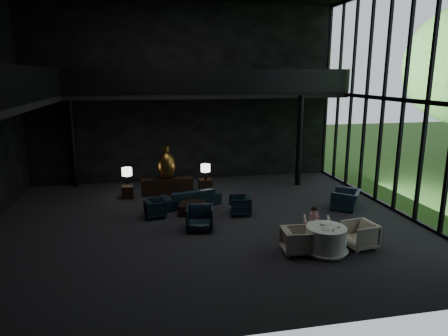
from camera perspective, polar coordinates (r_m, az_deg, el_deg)
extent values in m
cube|color=black|center=(13.49, -2.52, -7.91)|extent=(14.00, 12.00, 0.02)
cube|color=black|center=(18.57, -5.56, 10.46)|extent=(14.00, 0.04, 8.00)
cube|color=black|center=(6.78, 5.06, 5.97)|extent=(14.00, 0.04, 8.00)
cube|color=black|center=(17.71, -1.95, 10.39)|extent=(12.00, 2.00, 0.25)
cube|color=black|center=(12.84, -25.81, 10.78)|extent=(0.06, 12.00, 1.00)
cube|color=black|center=(16.71, -1.39, 12.29)|extent=(12.00, 0.06, 1.00)
cylinder|color=black|center=(18.63, -20.82, 3.49)|extent=(0.24, 0.24, 4.00)
cylinder|color=black|center=(17.99, 10.69, 3.80)|extent=(0.24, 0.24, 4.00)
cube|color=black|center=(16.76, -8.12, -2.60)|extent=(2.12, 0.48, 0.68)
ellipsoid|color=olive|center=(16.53, -8.21, 0.39)|extent=(0.72, 0.72, 1.12)
cylinder|color=olive|center=(16.40, -8.29, 2.69)|extent=(0.25, 0.25, 0.23)
cube|color=black|center=(16.59, -13.60, -3.31)|extent=(0.46, 0.46, 0.50)
cylinder|color=black|center=(16.74, -13.64, -1.65)|extent=(0.12, 0.12, 0.35)
cylinder|color=white|center=(16.66, -13.71, -0.52)|extent=(0.40, 0.40, 0.32)
cube|color=black|center=(16.92, -2.69, -2.49)|extent=(0.53, 0.53, 0.58)
cylinder|color=black|center=(16.70, -2.65, -1.07)|extent=(0.12, 0.12, 0.34)
cylinder|color=white|center=(16.62, -2.66, 0.01)|extent=(0.38, 0.38, 0.31)
imported|color=black|center=(15.21, -4.81, -3.66)|extent=(2.47, 1.30, 0.93)
imported|color=black|center=(14.15, -9.77, -5.73)|extent=(0.68, 0.71, 0.63)
imported|color=black|center=(14.20, 2.29, -5.28)|extent=(0.74, 0.78, 0.72)
imported|color=black|center=(12.82, -3.49, -6.76)|extent=(1.08, 1.03, 0.97)
imported|color=black|center=(15.44, 17.03, -3.90)|extent=(1.22, 1.29, 0.95)
cube|color=black|center=(14.39, -4.54, -5.75)|extent=(1.07, 1.07, 0.39)
cylinder|color=white|center=(11.62, 14.33, -9.90)|extent=(1.11, 1.11, 0.75)
cone|color=white|center=(11.75, 14.24, -11.37)|extent=(1.26, 1.26, 0.10)
imported|color=#BBB18C|center=(12.36, 13.10, -8.34)|extent=(0.95, 0.92, 0.78)
imported|color=tan|center=(12.18, 18.84, -8.76)|extent=(0.93, 0.98, 0.90)
imported|color=tan|center=(11.41, 10.33, -9.99)|extent=(0.78, 0.83, 0.81)
cylinder|color=#D2828E|center=(12.35, 12.70, -7.11)|extent=(0.26, 0.26, 0.37)
sphere|color=#D8A884|center=(12.26, 12.77, -5.88)|extent=(0.19, 0.19, 0.19)
ellipsoid|color=black|center=(12.25, 12.78, -5.74)|extent=(0.20, 0.20, 0.13)
cylinder|color=white|center=(11.32, 14.37, -8.44)|extent=(0.27, 0.27, 0.02)
cylinder|color=white|center=(11.68, 14.76, -7.79)|extent=(0.28, 0.28, 0.02)
cylinder|color=white|center=(11.53, 15.70, -8.13)|extent=(0.18, 0.18, 0.01)
cylinder|color=white|center=(11.50, 16.07, -8.04)|extent=(0.10, 0.10, 0.05)
ellipsoid|color=white|center=(11.57, 13.92, -7.79)|extent=(0.14, 0.14, 0.07)
cylinder|color=#99999E|center=(11.23, 15.32, -8.56)|extent=(0.07, 0.07, 0.06)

